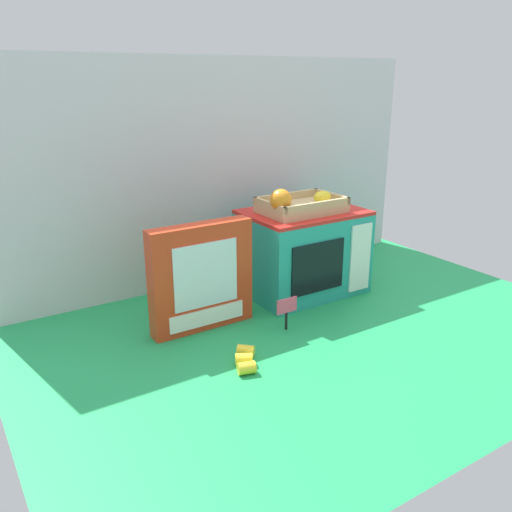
# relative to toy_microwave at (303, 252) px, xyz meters

# --- Properties ---
(ground_plane) EXTENTS (1.70, 1.70, 0.00)m
(ground_plane) POSITION_rel_toy_microwave_xyz_m (-0.16, -0.03, -0.14)
(ground_plane) COLOR #219E54
(ground_plane) RESTS_ON ground
(display_back_panel) EXTENTS (1.61, 0.03, 0.78)m
(display_back_panel) POSITION_rel_toy_microwave_xyz_m (-0.16, 0.27, 0.25)
(display_back_panel) COLOR silver
(display_back_panel) RESTS_ON ground
(toy_microwave) EXTENTS (0.39, 0.29, 0.29)m
(toy_microwave) POSITION_rel_toy_microwave_xyz_m (0.00, 0.00, 0.00)
(toy_microwave) COLOR teal
(toy_microwave) RESTS_ON ground
(food_groups_crate) EXTENTS (0.28, 0.18, 0.10)m
(food_groups_crate) POSITION_rel_toy_microwave_xyz_m (-0.03, -0.02, 0.17)
(food_groups_crate) COLOR tan
(food_groups_crate) RESTS_ON toy_microwave
(cookie_set_box) EXTENTS (0.32, 0.06, 0.32)m
(cookie_set_box) POSITION_rel_toy_microwave_xyz_m (-0.42, -0.07, 0.02)
(cookie_set_box) COLOR red
(cookie_set_box) RESTS_ON ground
(price_sign) EXTENTS (0.07, 0.01, 0.10)m
(price_sign) POSITION_rel_toy_microwave_xyz_m (-0.22, -0.22, -0.08)
(price_sign) COLOR black
(price_sign) RESTS_ON ground
(loose_toy_banana) EXTENTS (0.10, 0.13, 0.03)m
(loose_toy_banana) POSITION_rel_toy_microwave_xyz_m (-0.43, -0.33, -0.13)
(loose_toy_banana) COLOR yellow
(loose_toy_banana) RESTS_ON ground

